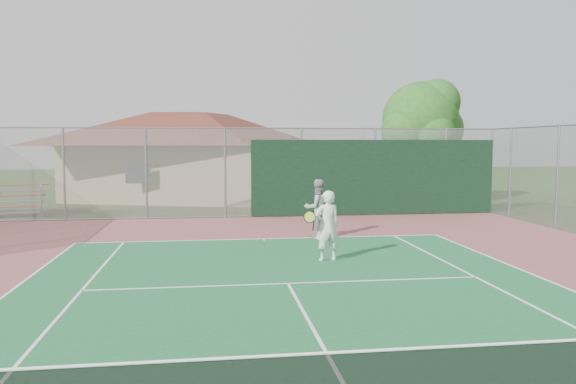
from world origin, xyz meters
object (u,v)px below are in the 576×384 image
object	(u,v)px
tree	(422,123)
player_white_front	(327,226)
clubhouse	(192,147)
bleachers	(0,200)
player_grey_back	(318,209)

from	to	relation	value
tree	player_white_front	xyz separation A→B (m)	(-7.12, -12.10, -3.01)
clubhouse	bleachers	bearing A→B (deg)	-122.07
clubhouse	player_white_front	size ratio (longest dim) A/B	8.18
bleachers	player_white_front	bearing A→B (deg)	-59.33
bleachers	player_white_front	xyz separation A→B (m)	(11.23, -10.33, 0.22)
clubhouse	tree	distance (m)	11.88
clubhouse	player_white_front	xyz separation A→B (m)	(3.79, -16.64, -1.83)
player_grey_back	bleachers	bearing A→B (deg)	-43.06
bleachers	player_grey_back	size ratio (longest dim) A/B	2.11
bleachers	player_white_front	size ratio (longest dim) A/B	2.17
clubhouse	tree	xyz separation A→B (m)	(10.91, -4.55, 1.19)
tree	player_white_front	size ratio (longest dim) A/B	3.40
tree	player_grey_back	bearing A→B (deg)	-127.90
player_white_front	player_grey_back	xyz separation A→B (m)	(0.44, 3.52, 0.02)
bleachers	tree	distance (m)	18.72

